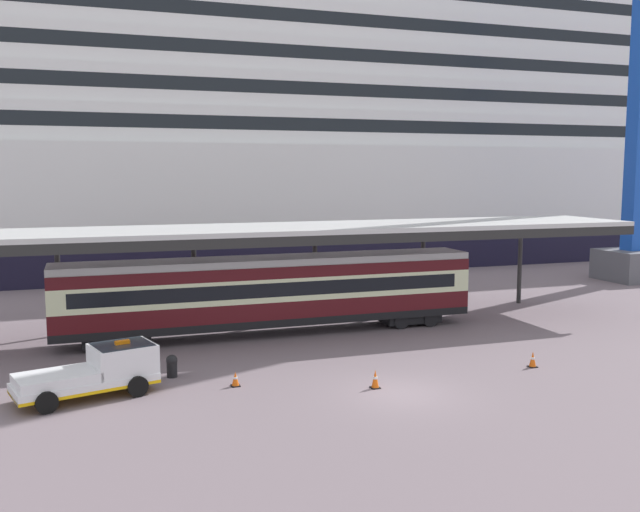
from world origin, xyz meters
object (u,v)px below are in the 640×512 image
traffic_cone_near (533,359)px  traffic_cone_mid (235,379)px  train_carriage (271,291)px  cruise_ship (263,127)px  service_truck (99,370)px  quay_bollard (172,365)px  traffic_cone_far (375,379)px

traffic_cone_near → traffic_cone_mid: size_ratio=1.18×
traffic_cone_mid → train_carriage: bearing=65.9°
traffic_cone_mid → traffic_cone_near: bearing=-6.8°
traffic_cone_mid → cruise_ship: bearing=74.1°
service_truck → cruise_ship: bearing=67.1°
traffic_cone_near → traffic_cone_mid: 13.05m
traffic_cone_near → train_carriage: bearing=133.4°
cruise_ship → service_truck: bearing=-112.9°
cruise_ship → service_truck: cruise_ship is taller
train_carriage → traffic_cone_mid: (-3.69, -8.26, -2.02)m
cruise_ship → traffic_cone_mid: size_ratio=246.37×
traffic_cone_mid → quay_bollard: bearing=137.3°
traffic_cone_mid → quay_bollard: (-2.25, 2.08, 0.23)m
service_truck → quay_bollard: 3.31m
cruise_ship → service_truck: size_ratio=26.28×
quay_bollard → traffic_cone_near: bearing=-13.4°
traffic_cone_near → service_truck: bearing=173.3°
service_truck → traffic_cone_mid: 5.25m
traffic_cone_mid → traffic_cone_far: 5.59m
cruise_ship → traffic_cone_far: bearing=-98.3°
traffic_cone_far → quay_bollard: bearing=151.1°
service_truck → traffic_cone_far: service_truck is taller
train_carriage → traffic_cone_mid: size_ratio=37.16×
traffic_cone_far → quay_bollard: quay_bollard is taller
traffic_cone_mid → service_truck: bearing=173.5°
traffic_cone_mid → quay_bollard: quay_bollard is taller
cruise_ship → traffic_cone_far: cruise_ship is taller
train_carriage → traffic_cone_far: (1.52, -10.30, -1.94)m
train_carriage → traffic_cone_near: train_carriage is taller
traffic_cone_far → quay_bollard: (-7.46, 4.12, 0.15)m
train_carriage → quay_bollard: train_carriage is taller
service_truck → train_carriage: bearing=40.9°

